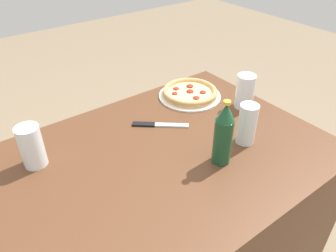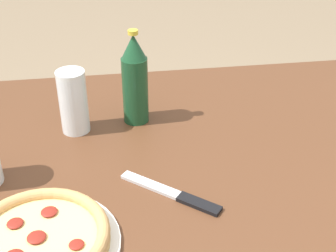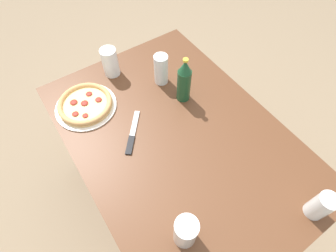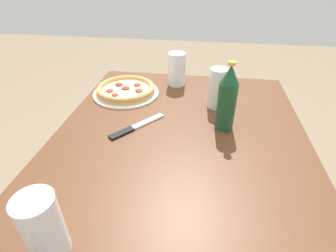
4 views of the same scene
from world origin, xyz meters
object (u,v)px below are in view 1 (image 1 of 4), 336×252
at_px(glass_orange_juice, 32,148).
at_px(beer_bottle, 223,134).
at_px(pizza_salami, 190,93).
at_px(glass_water, 245,92).
at_px(knife, 158,125).
at_px(glass_mango_juice, 247,126).

xyz_separation_m(glass_orange_juice, beer_bottle, (0.50, -0.35, 0.04)).
xyz_separation_m(pizza_salami, glass_water, (0.13, -0.20, 0.05)).
bearing_deg(knife, pizza_salami, 22.33).
distance_m(glass_mango_juice, beer_bottle, 0.15).
height_order(glass_water, glass_orange_juice, glass_orange_juice).
height_order(glass_mango_juice, knife, glass_mango_juice).
height_order(glass_water, knife, glass_water).
xyz_separation_m(pizza_salami, glass_orange_juice, (-0.70, -0.04, 0.05)).
distance_m(glass_mango_juice, knife, 0.34).
relative_size(glass_water, glass_orange_juice, 0.98).
bearing_deg(beer_bottle, pizza_salami, 63.36).
bearing_deg(glass_water, glass_mango_juice, -136.24).
height_order(glass_mango_juice, beer_bottle, beer_bottle).
xyz_separation_m(glass_mango_juice, beer_bottle, (-0.14, -0.03, 0.04)).
height_order(glass_water, beer_bottle, beer_bottle).
height_order(pizza_salami, glass_water, glass_water).
bearing_deg(knife, beer_bottle, -81.01).
bearing_deg(beer_bottle, glass_water, 31.34).
relative_size(pizza_salami, glass_mango_juice, 1.81).
height_order(pizza_salami, beer_bottle, beer_bottle).
distance_m(glass_orange_juice, beer_bottle, 0.61).
distance_m(pizza_salami, beer_bottle, 0.45).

